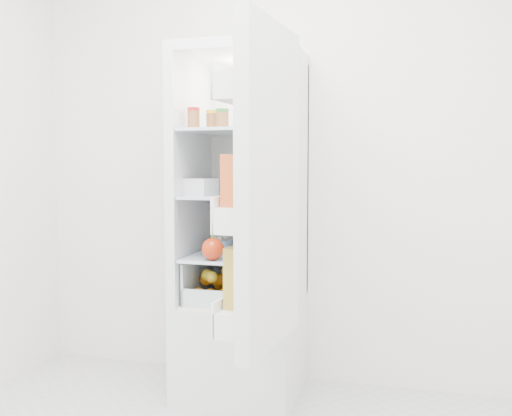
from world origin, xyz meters
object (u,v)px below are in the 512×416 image
(fridge_door, at_px, (263,194))
(red_cabbage, at_px, (267,242))
(refrigerator, at_px, (244,268))
(mushroom_bowl, at_px, (220,245))

(fridge_door, bearing_deg, red_cabbage, 18.20)
(red_cabbage, height_order, fridge_door, fridge_door)
(refrigerator, height_order, fridge_door, refrigerator)
(red_cabbage, height_order, mushroom_bowl, red_cabbage)
(red_cabbage, relative_size, mushroom_bowl, 1.15)
(refrigerator, relative_size, fridge_door, 1.38)
(fridge_door, bearing_deg, mushroom_bowl, 38.05)
(refrigerator, relative_size, mushroom_bowl, 13.70)
(refrigerator, distance_m, mushroom_bowl, 0.18)
(refrigerator, bearing_deg, fridge_door, -67.03)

